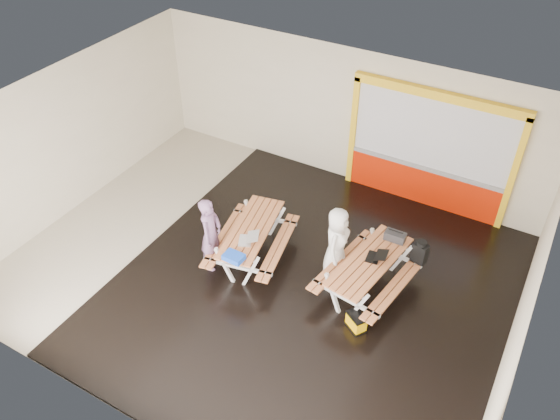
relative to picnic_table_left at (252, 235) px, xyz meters
The scene contains 14 objects.
room 1.16m from the picnic_table_left, 37.29° to the right, with size 10.02×8.02×3.52m.
deck 1.70m from the picnic_table_left, ahead, with size 7.50×7.98×0.05m, color black.
kiosk 4.54m from the picnic_table_left, 55.87° to the left, with size 3.88×0.16×3.00m.
picnic_table_left is the anchor object (origin of this frame).
picnic_table_right 2.54m from the picnic_table_left, ahead, with size 1.79×2.38×0.88m.
person_left 0.88m from the picnic_table_left, 134.15° to the right, with size 0.62×0.41×1.70m, color slate.
person_right 1.82m from the picnic_table_left, 14.12° to the left, with size 0.77×0.50×1.58m, color white.
laptop_left 0.49m from the picnic_table_left, 67.46° to the right, with size 0.52×0.51×0.17m.
laptop_right 2.65m from the picnic_table_left, ahead, with size 0.43×0.39×0.17m.
blue_pouch 1.02m from the picnic_table_left, 78.30° to the right, with size 0.40×0.28×0.12m, color blue.
toolbox 2.96m from the picnic_table_left, 22.20° to the left, with size 0.42×0.22×0.24m.
backpack 3.46m from the picnic_table_left, 18.81° to the left, with size 0.34×0.27×0.51m.
dark_case 1.97m from the picnic_table_left, 13.38° to the left, with size 0.41×0.31×0.15m, color black.
fluke_bag 2.85m from the picnic_table_left, 14.40° to the right, with size 0.47×0.43×0.34m.
Camera 1 is at (4.61, -7.21, 8.44)m, focal length 36.08 mm.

